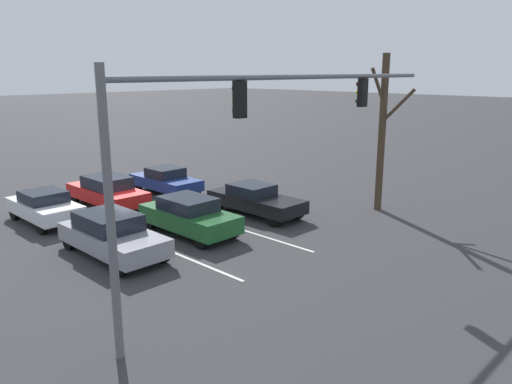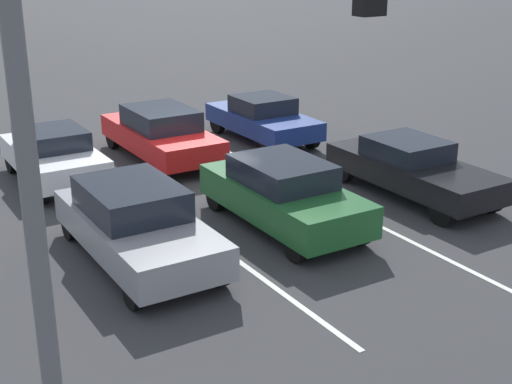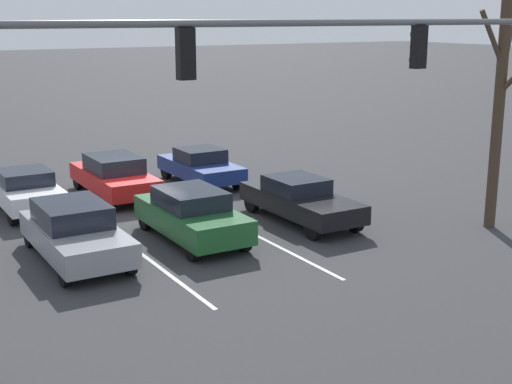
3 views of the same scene
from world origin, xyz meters
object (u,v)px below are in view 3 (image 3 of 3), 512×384
(car_black_leftlane_front, at_px, (300,199))
(traffic_signal_gantry, at_px, (199,91))
(car_white_rightlane_second, at_px, (26,190))
(car_red_midlane_second, at_px, (114,176))
(car_gray_rightlane_front, at_px, (75,231))
(car_darkgreen_midlane_front, at_px, (192,214))
(bare_tree_near, at_px, (500,104))
(car_navy_leftlane_second, at_px, (200,166))

(car_black_leftlane_front, bearing_deg, traffic_signal_gantry, 42.99)
(car_white_rightlane_second, distance_m, car_red_midlane_second, 3.25)
(car_gray_rightlane_front, distance_m, car_red_midlane_second, 6.82)
(car_darkgreen_midlane_front, relative_size, bare_tree_near, 0.62)
(car_black_leftlane_front, relative_size, car_white_rightlane_second, 1.17)
(car_gray_rightlane_front, relative_size, car_darkgreen_midlane_front, 1.04)
(car_black_leftlane_front, xyz_separation_m, traffic_signal_gantry, (6.36, 5.93, 4.26))
(bare_tree_near, bearing_deg, car_gray_rightlane_front, -16.59)
(car_black_leftlane_front, bearing_deg, car_red_midlane_second, -56.48)
(car_red_midlane_second, bearing_deg, car_navy_leftlane_second, -176.68)
(car_navy_leftlane_second, xyz_separation_m, car_red_midlane_second, (3.55, 0.21, 0.06))
(car_black_leftlane_front, height_order, car_darkgreen_midlane_front, car_darkgreen_midlane_front)
(car_gray_rightlane_front, height_order, car_red_midlane_second, car_gray_rightlane_front)
(car_gray_rightlane_front, distance_m, traffic_signal_gantry, 7.33)
(car_white_rightlane_second, bearing_deg, car_darkgreen_midlane_front, 121.22)
(car_gray_rightlane_front, xyz_separation_m, traffic_signal_gantry, (-0.86, 5.94, 4.21))
(traffic_signal_gantry, bearing_deg, car_gray_rightlane_front, -81.77)
(traffic_signal_gantry, bearing_deg, car_white_rightlane_second, -85.77)
(car_red_midlane_second, relative_size, bare_tree_near, 0.66)
(car_darkgreen_midlane_front, bearing_deg, car_red_midlane_second, -88.22)
(car_black_leftlane_front, height_order, traffic_signal_gantry, traffic_signal_gantry)
(car_darkgreen_midlane_front, distance_m, bare_tree_near, 9.71)
(car_navy_leftlane_second, bearing_deg, car_white_rightlane_second, 5.37)
(car_gray_rightlane_front, height_order, car_navy_leftlane_second, car_gray_rightlane_front)
(car_black_leftlane_front, height_order, bare_tree_near, bare_tree_near)
(traffic_signal_gantry, relative_size, bare_tree_near, 1.84)
(car_white_rightlane_second, height_order, car_red_midlane_second, car_red_midlane_second)
(car_navy_leftlane_second, bearing_deg, car_gray_rightlane_front, 42.53)
(car_black_leftlane_front, height_order, car_red_midlane_second, car_red_midlane_second)
(car_gray_rightlane_front, xyz_separation_m, car_navy_leftlane_second, (-6.78, -6.22, -0.06))
(car_navy_leftlane_second, height_order, car_red_midlane_second, car_red_midlane_second)
(car_gray_rightlane_front, distance_m, bare_tree_near, 12.82)
(car_black_leftlane_front, relative_size, car_navy_leftlane_second, 1.11)
(traffic_signal_gantry, distance_m, bare_tree_near, 11.39)
(car_red_midlane_second, bearing_deg, traffic_signal_gantry, 78.80)
(bare_tree_near, bearing_deg, car_darkgreen_midlane_front, -22.41)
(car_gray_rightlane_front, relative_size, car_red_midlane_second, 0.97)
(car_red_midlane_second, height_order, bare_tree_near, bare_tree_near)
(traffic_signal_gantry, bearing_deg, bare_tree_near, -167.83)
(car_white_rightlane_second, relative_size, traffic_signal_gantry, 0.31)
(car_black_leftlane_front, relative_size, car_darkgreen_midlane_front, 1.07)
(car_black_leftlane_front, height_order, car_white_rightlane_second, car_white_rightlane_second)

